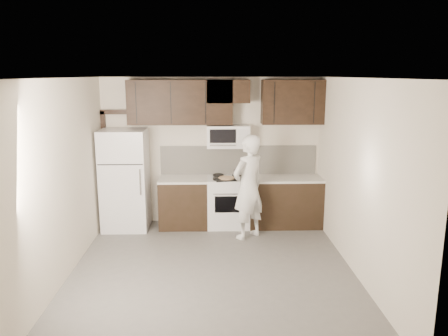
{
  "coord_description": "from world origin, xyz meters",
  "views": [
    {
      "loc": [
        -0.0,
        -5.74,
        2.75
      ],
      "look_at": [
        0.19,
        0.9,
        1.32
      ],
      "focal_mm": 35.0,
      "sensor_mm": 36.0,
      "label": 1
    }
  ],
  "objects_px": {
    "stove": "(228,202)",
    "refrigerator": "(125,180)",
    "person": "(248,187)",
    "microwave": "(228,136)"
  },
  "relations": [
    {
      "from": "refrigerator",
      "to": "microwave",
      "type": "bearing_deg",
      "value": 5.15
    },
    {
      "from": "refrigerator",
      "to": "person",
      "type": "relative_size",
      "value": 1.01
    },
    {
      "from": "stove",
      "to": "person",
      "type": "xyz_separation_m",
      "value": [
        0.31,
        -0.59,
        0.43
      ]
    },
    {
      "from": "stove",
      "to": "refrigerator",
      "type": "relative_size",
      "value": 0.52
    },
    {
      "from": "stove",
      "to": "person",
      "type": "height_order",
      "value": "person"
    },
    {
      "from": "stove",
      "to": "person",
      "type": "bearing_deg",
      "value": -62.23
    },
    {
      "from": "person",
      "to": "refrigerator",
      "type": "bearing_deg",
      "value": -53.8
    },
    {
      "from": "stove",
      "to": "microwave",
      "type": "bearing_deg",
      "value": 90.1
    },
    {
      "from": "person",
      "to": "microwave",
      "type": "bearing_deg",
      "value": -105.89
    },
    {
      "from": "refrigerator",
      "to": "person",
      "type": "bearing_deg",
      "value": -14.17
    }
  ]
}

